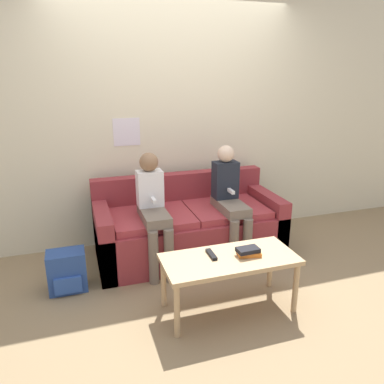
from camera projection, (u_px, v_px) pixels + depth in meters
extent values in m
plane|color=#937A56|center=(205.00, 277.00, 3.46)|extent=(10.00, 10.00, 0.00)
cube|color=beige|center=(173.00, 122.00, 3.99)|extent=(8.00, 0.06, 2.60)
cube|color=silver|center=(127.00, 132.00, 3.84)|extent=(0.27, 0.00, 0.28)
cube|color=maroon|center=(189.00, 235.00, 3.84)|extent=(1.85, 0.82, 0.43)
cube|color=maroon|center=(179.00, 189.00, 4.02)|extent=(1.85, 0.14, 0.35)
cube|color=maroon|center=(104.00, 239.00, 3.56)|extent=(0.14, 0.82, 0.59)
cube|color=maroon|center=(264.00, 218.00, 4.06)|extent=(0.14, 0.82, 0.59)
cube|color=#A1343A|center=(152.00, 218.00, 3.61)|extent=(0.76, 0.66, 0.07)
cube|color=#A1343A|center=(226.00, 209.00, 3.84)|extent=(0.76, 0.66, 0.07)
cube|color=tan|center=(230.00, 259.00, 2.87)|extent=(1.04, 0.47, 0.04)
cylinder|color=tan|center=(177.00, 311.00, 2.62)|extent=(0.04, 0.04, 0.42)
cylinder|color=tan|center=(296.00, 288.00, 2.90)|extent=(0.04, 0.04, 0.42)
cylinder|color=tan|center=(164.00, 283.00, 2.97)|extent=(0.04, 0.04, 0.42)
cylinder|color=tan|center=(270.00, 264.00, 3.26)|extent=(0.04, 0.04, 0.42)
cylinder|color=#756656|center=(154.00, 258.00, 3.29)|extent=(0.09, 0.09, 0.50)
cylinder|color=#756656|center=(169.00, 255.00, 3.33)|extent=(0.09, 0.09, 0.50)
cube|color=#756656|center=(154.00, 215.00, 3.46)|extent=(0.23, 0.51, 0.09)
cube|color=white|center=(150.00, 188.00, 3.52)|extent=(0.24, 0.16, 0.34)
sphere|color=#8C6647|center=(149.00, 162.00, 3.45)|extent=(0.18, 0.18, 0.18)
cube|color=white|center=(153.00, 200.00, 3.41)|extent=(0.03, 0.12, 0.03)
cylinder|color=#756656|center=(234.00, 246.00, 3.52)|extent=(0.09, 0.09, 0.50)
cylinder|color=#756656|center=(247.00, 244.00, 3.56)|extent=(0.09, 0.09, 0.50)
cube|color=#756656|center=(230.00, 206.00, 3.68)|extent=(0.23, 0.51, 0.09)
cube|color=#1E232D|center=(225.00, 180.00, 3.75)|extent=(0.24, 0.16, 0.37)
sphere|color=beige|center=(226.00, 154.00, 3.66)|extent=(0.17, 0.17, 0.17)
cube|color=white|center=(231.00, 191.00, 3.63)|extent=(0.03, 0.12, 0.03)
cube|color=black|center=(211.00, 254.00, 2.88)|extent=(0.04, 0.17, 0.02)
cube|color=orange|center=(249.00, 253.00, 2.89)|extent=(0.20, 0.15, 0.03)
cube|color=black|center=(248.00, 250.00, 2.88)|extent=(0.18, 0.11, 0.03)
cube|color=#284789|center=(67.00, 271.00, 3.21)|extent=(0.32, 0.21, 0.36)
cube|color=#3055A5|center=(68.00, 285.00, 3.13)|extent=(0.22, 0.03, 0.14)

